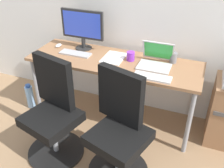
{
  "coord_description": "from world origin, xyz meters",
  "views": [
    {
      "loc": [
        0.83,
        -2.16,
        1.86
      ],
      "look_at": [
        0.0,
        -0.05,
        0.48
      ],
      "focal_mm": 40.41,
      "sensor_mm": 36.0,
      "label": 1
    }
  ],
  "objects": [
    {
      "name": "office_chair_right",
      "position": [
        0.3,
        -0.66,
        0.42
      ],
      "size": [
        0.55,
        0.55,
        0.94
      ],
      "color": "black",
      "rests_on": "ground"
    },
    {
      "name": "water_bottle_on_floor",
      "position": [
        -1.02,
        -0.18,
        0.15
      ],
      "size": [
        0.09,
        0.09,
        0.31
      ],
      "color": "#8CBFF2",
      "rests_on": "ground"
    },
    {
      "name": "mouse_by_monitor",
      "position": [
        -0.71,
        0.09,
        0.75
      ],
      "size": [
        0.06,
        0.1,
        0.03
      ],
      "primitive_type": "ellipsoid",
      "color": "silver",
      "rests_on": "desk"
    },
    {
      "name": "desk",
      "position": [
        0.0,
        0.0,
        0.67
      ],
      "size": [
        1.77,
        0.59,
        0.74
      ],
      "color": "#996B47",
      "rests_on": "ground"
    },
    {
      "name": "desktop_monitor",
      "position": [
        -0.42,
        0.15,
        0.99
      ],
      "size": [
        0.48,
        0.18,
        0.43
      ],
      "color": "#262626",
      "rests_on": "desk"
    },
    {
      "name": "mouse_by_laptop",
      "position": [
        0.17,
        -0.22,
        0.75
      ],
      "size": [
        0.06,
        0.1,
        0.03
      ],
      "primitive_type": "ellipsoid",
      "color": "#515156",
      "rests_on": "desk"
    },
    {
      "name": "paper_pile",
      "position": [
        -0.02,
        0.04,
        0.74
      ],
      "size": [
        0.21,
        0.3,
        0.01
      ],
      "primitive_type": "cube",
      "color": "white",
      "rests_on": "desk"
    },
    {
      "name": "keyboard_by_laptop",
      "position": [
        0.45,
        -0.21,
        0.74
      ],
      "size": [
        0.34,
        0.12,
        0.02
      ],
      "primitive_type": "cube",
      "color": "silver",
      "rests_on": "desk"
    },
    {
      "name": "open_laptop",
      "position": [
        0.42,
        0.05,
        0.79
      ],
      "size": [
        0.31,
        0.29,
        0.22
      ],
      "color": "silver",
      "rests_on": "desk"
    },
    {
      "name": "office_chair_left",
      "position": [
        -0.34,
        -0.66,
        0.42
      ],
      "size": [
        0.54,
        0.54,
        0.94
      ],
      "color": "black",
      "rests_on": "ground"
    },
    {
      "name": "keyboard_by_monitor",
      "position": [
        -0.43,
        -0.02,
        0.74
      ],
      "size": [
        0.34,
        0.12,
        0.02
      ],
      "primitive_type": "cube",
      "color": "#B7B7B7",
      "rests_on": "desk"
    },
    {
      "name": "ground_plane",
      "position": [
        0.0,
        0.0,
        0.0
      ],
      "size": [
        5.28,
        5.28,
        0.0
      ],
      "primitive_type": "plane",
      "color": "#9E7A56"
    },
    {
      "name": "coffee_mug",
      "position": [
        0.16,
        0.06,
        0.78
      ],
      "size": [
        0.08,
        0.08,
        0.09
      ],
      "primitive_type": "cylinder",
      "color": "purple",
      "rests_on": "desk"
    },
    {
      "name": "pen_cup",
      "position": [
        0.57,
        0.17,
        0.79
      ],
      "size": [
        0.07,
        0.07,
        0.1
      ],
      "primitive_type": "cylinder",
      "color": "slate",
      "rests_on": "desk"
    }
  ]
}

